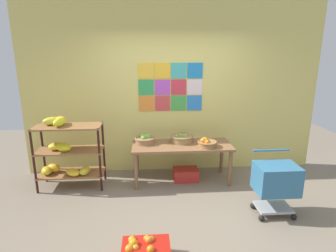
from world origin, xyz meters
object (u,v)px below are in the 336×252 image
object	(u,v)px
banana_shelf_unit	(65,150)
shopping_cart	(276,181)
orange_crate_foreground	(145,251)
fruit_basket_centre	(145,140)
fruit_basket_back_left	(182,138)
fruit_basket_back_right	(207,143)
produce_crate_under_table	(186,174)
display_table	(182,149)

from	to	relation	value
banana_shelf_unit	shopping_cart	xyz separation A→B (m)	(2.98, -1.02, -0.14)
banana_shelf_unit	orange_crate_foreground	size ratio (longest dim) A/B	2.31
banana_shelf_unit	fruit_basket_centre	bearing A→B (deg)	8.78
fruit_basket_back_left	orange_crate_foreground	size ratio (longest dim) A/B	0.79
fruit_basket_back_right	shopping_cart	distance (m)	1.23
fruit_basket_back_left	orange_crate_foreground	xyz separation A→B (m)	(-0.62, -1.99, -0.60)
banana_shelf_unit	shopping_cart	world-z (taller)	banana_shelf_unit
produce_crate_under_table	orange_crate_foreground	bearing A→B (deg)	-110.09
produce_crate_under_table	display_table	bearing A→B (deg)	-170.32
banana_shelf_unit	produce_crate_under_table	xyz separation A→B (m)	(1.94, 0.10, -0.53)
display_table	fruit_basket_centre	size ratio (longest dim) A/B	4.77
fruit_basket_centre	produce_crate_under_table	size ratio (longest dim) A/B	0.83
fruit_basket_centre	produce_crate_under_table	bearing A→B (deg)	-8.14
produce_crate_under_table	orange_crate_foreground	world-z (taller)	orange_crate_foreground
produce_crate_under_table	shopping_cart	xyz separation A→B (m)	(1.04, -1.12, 0.39)
banana_shelf_unit	produce_crate_under_table	size ratio (longest dim) A/B	2.80
fruit_basket_back_left	fruit_basket_back_right	distance (m)	0.46
display_table	shopping_cart	xyz separation A→B (m)	(1.11, -1.10, -0.08)
fruit_basket_back_left	produce_crate_under_table	world-z (taller)	fruit_basket_back_left
orange_crate_foreground	banana_shelf_unit	bearing A→B (deg)	125.35
display_table	shopping_cart	distance (m)	1.57
banana_shelf_unit	fruit_basket_back_left	xyz separation A→B (m)	(1.88, 0.22, 0.08)
fruit_basket_centre	fruit_basket_back_right	xyz separation A→B (m)	(1.00, -0.25, -0.00)
banana_shelf_unit	orange_crate_foreground	world-z (taller)	banana_shelf_unit
fruit_basket_back_left	orange_crate_foreground	distance (m)	2.17
fruit_basket_back_left	shopping_cart	size ratio (longest dim) A/B	0.47
banana_shelf_unit	fruit_basket_back_right	size ratio (longest dim) A/B	3.71
display_table	fruit_basket_centre	bearing A→B (deg)	169.68
fruit_basket_back_right	produce_crate_under_table	distance (m)	0.70
fruit_basket_back_left	produce_crate_under_table	distance (m)	0.63
fruit_basket_back_right	orange_crate_foreground	size ratio (longest dim) A/B	0.62
fruit_basket_back_left	fruit_basket_back_right	world-z (taller)	fruit_basket_back_right
display_table	fruit_basket_back_right	distance (m)	0.43
display_table	shopping_cart	world-z (taller)	shopping_cart
fruit_basket_back_right	fruit_basket_back_left	bearing A→B (deg)	144.45
fruit_basket_back_right	orange_crate_foreground	world-z (taller)	fruit_basket_back_right
fruit_basket_centre	shopping_cart	distance (m)	2.12
orange_crate_foreground	fruit_basket_centre	bearing A→B (deg)	90.05
fruit_basket_centre	produce_crate_under_table	distance (m)	0.92
banana_shelf_unit	display_table	distance (m)	1.87
fruit_basket_back_right	display_table	bearing A→B (deg)	160.78
shopping_cart	fruit_basket_back_left	bearing A→B (deg)	136.09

